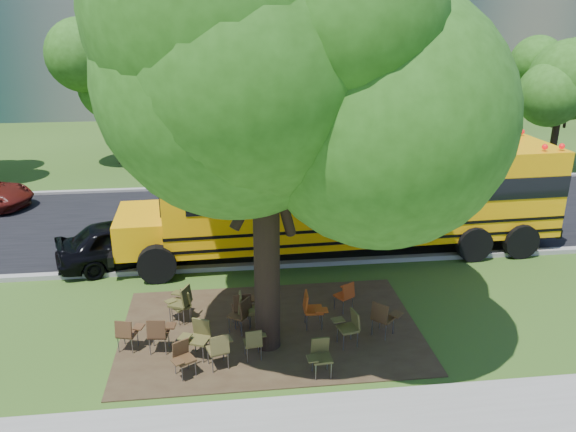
{
  "coord_description": "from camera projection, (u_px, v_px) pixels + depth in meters",
  "views": [
    {
      "loc": [
        0.04,
        -12.07,
        7.12
      ],
      "look_at": [
        1.84,
        3.1,
        1.56
      ],
      "focal_mm": 35.0,
      "sensor_mm": 36.0,
      "label": 1
    }
  ],
  "objects": [
    {
      "name": "dirt_patch",
      "position": [
        271.0,
        330.0,
        13.34
      ],
      "size": [
        7.0,
        4.5,
        0.03
      ],
      "primitive_type": "cube",
      "color": "#382819",
      "rests_on": "ground"
    },
    {
      "name": "kerb_near",
      "position": [
        226.0,
        267.0,
        16.47
      ],
      "size": [
        80.0,
        0.25,
        0.14
      ],
      "primitive_type": "cube",
      "color": "gray",
      "rests_on": "ground"
    },
    {
      "name": "chair_8",
      "position": [
        182.0,
        300.0,
        13.56
      ],
      "size": [
        0.6,
        0.77,
        0.94
      ],
      "rotation": [
        0.0,
        0.0,
        1.15
      ],
      "color": "#4A4720",
      "rests_on": "ground"
    },
    {
      "name": "chair_3",
      "position": [
        198.0,
        335.0,
        12.14
      ],
      "size": [
        0.72,
        0.56,
        0.89
      ],
      "rotation": [
        0.0,
        0.0,
        2.74
      ],
      "color": "brown",
      "rests_on": "ground"
    },
    {
      "name": "chair_10",
      "position": [
        246.0,
        308.0,
        13.19
      ],
      "size": [
        0.55,
        0.6,
        0.93
      ],
      "rotation": [
        0.0,
        0.0,
        -1.56
      ],
      "color": "brown",
      "rests_on": "ground"
    },
    {
      "name": "bg_tree_2",
      "position": [
        113.0,
        77.0,
        26.64
      ],
      "size": [
        4.8,
        4.8,
        6.62
      ],
      "color": "black",
      "rests_on": "ground"
    },
    {
      "name": "school_bus",
      "position": [
        358.0,
        193.0,
        17.23
      ],
      "size": [
        13.47,
        3.5,
        3.27
      ],
      "rotation": [
        0.0,
        0.0,
        0.04
      ],
      "color": "#FEA808",
      "rests_on": "ground"
    },
    {
      "name": "chair_2",
      "position": [
        219.0,
        347.0,
        11.73
      ],
      "size": [
        0.59,
        0.64,
        0.86
      ],
      "rotation": [
        0.0,
        0.0,
        0.29
      ],
      "color": "brown",
      "rests_on": "ground"
    },
    {
      "name": "chair_11",
      "position": [
        243.0,
        305.0,
        13.32
      ],
      "size": [
        0.61,
        0.6,
        0.92
      ],
      "rotation": [
        0.0,
        0.0,
        0.11
      ],
      "color": "#492F1A",
      "rests_on": "ground"
    },
    {
      "name": "chair_12",
      "position": [
        311.0,
        307.0,
        13.24
      ],
      "size": [
        0.54,
        0.62,
        0.93
      ],
      "rotation": [
        0.0,
        0.0,
        4.67
      ],
      "color": "#B04512",
      "rests_on": "ground"
    },
    {
      "name": "chair_14",
      "position": [
        182.0,
        356.0,
        11.52
      ],
      "size": [
        0.53,
        0.65,
        0.78
      ],
      "rotation": [
        0.0,
        0.0,
        3.68
      ],
      "color": "#4A311A",
      "rests_on": "ground"
    },
    {
      "name": "chair_5",
      "position": [
        320.0,
        354.0,
        11.54
      ],
      "size": [
        0.54,
        0.51,
        0.83
      ],
      "rotation": [
        0.0,
        0.0,
        3.2
      ],
      "color": "#44421D",
      "rests_on": "ground"
    },
    {
      "name": "chair_13",
      "position": [
        346.0,
        293.0,
        14.04
      ],
      "size": [
        0.54,
        0.67,
        0.81
      ],
      "rotation": [
        0.0,
        0.0,
        0.55
      ],
      "color": "#AE3C12",
      "rests_on": "ground"
    },
    {
      "name": "bg_tree_4",
      "position": [
        565.0,
        76.0,
        26.11
      ],
      "size": [
        5.0,
        5.0,
        6.85
      ],
      "color": "black",
      "rests_on": "ground"
    },
    {
      "name": "kerb_far",
      "position": [
        224.0,
        187.0,
        24.03
      ],
      "size": [
        80.0,
        0.25,
        0.14
      ],
      "primitive_type": "cube",
      "color": "gray",
      "rests_on": "ground"
    },
    {
      "name": "chair_15",
      "position": [
        242.0,
        311.0,
        13.09
      ],
      "size": [
        0.6,
        0.76,
        0.9
      ],
      "rotation": [
        0.0,
        0.0,
        0.95
      ],
      "color": "#463019",
      "rests_on": "ground"
    },
    {
      "name": "black_car",
      "position": [
        129.0,
        241.0,
        16.69
      ],
      "size": [
        4.43,
        2.83,
        1.4
      ],
      "primitive_type": "imported",
      "rotation": [
        0.0,
        0.0,
        1.88
      ],
      "color": "black",
      "rests_on": "ground"
    },
    {
      "name": "chair_4",
      "position": [
        254.0,
        341.0,
        12.06
      ],
      "size": [
        0.51,
        0.51,
        0.77
      ],
      "rotation": [
        0.0,
        0.0,
        0.13
      ],
      "color": "#4B4620",
      "rests_on": "ground"
    },
    {
      "name": "chair_6",
      "position": [
        349.0,
        324.0,
        12.58
      ],
      "size": [
        0.61,
        0.59,
        0.87
      ],
      "rotation": [
        0.0,
        0.0,
        1.78
      ],
      "color": "brown",
      "rests_on": "ground"
    },
    {
      "name": "ground",
      "position": [
        228.0,
        322.0,
        13.7
      ],
      "size": [
        160.0,
        160.0,
        0.0
      ],
      "primitive_type": "plane",
      "color": "#2C4A17",
      "rests_on": "ground"
    },
    {
      "name": "chair_9",
      "position": [
        181.0,
        303.0,
        13.6
      ],
      "size": [
        0.67,
        0.53,
        0.8
      ],
      "rotation": [
        0.0,
        0.0,
        2.18
      ],
      "color": "brown",
      "rests_on": "ground"
    },
    {
      "name": "main_tree",
      "position": [
        264.0,
        65.0,
        10.61
      ],
      "size": [
        7.2,
        7.2,
        9.79
      ],
      "color": "black",
      "rests_on": "ground"
    },
    {
      "name": "chair_7",
      "position": [
        383.0,
        316.0,
        12.88
      ],
      "size": [
        0.78,
        0.62,
        0.91
      ],
      "rotation": [
        0.0,
        0.0,
        -0.8
      ],
      "color": "#452D18",
      "rests_on": "ground"
    },
    {
      "name": "chair_0",
      "position": [
        159.0,
        332.0,
        12.28
      ],
      "size": [
        0.62,
        0.52,
        0.88
      ],
      "rotation": [
        0.0,
        0.0,
        -0.12
      ],
      "color": "#3F2816",
      "rests_on": "ground"
    },
    {
      "name": "chair_1",
      "position": [
        127.0,
        332.0,
        12.35
      ],
      "size": [
        0.62,
        0.49,
        0.82
      ],
      "rotation": [
        0.0,
        0.0,
        -0.26
      ],
      "color": "#4C2F1B",
      "rests_on": "ground"
    },
    {
      "name": "asphalt_road",
      "position": [
        225.0,
        221.0,
        20.22
      ],
      "size": [
        80.0,
        8.0,
        0.04
      ],
      "primitive_type": "cube",
      "color": "black",
      "rests_on": "ground"
    },
    {
      "name": "bg_tree_3",
      "position": [
        392.0,
        60.0,
        25.93
      ],
      "size": [
        5.6,
        5.6,
        7.84
      ],
      "color": "black",
      "rests_on": "ground"
    }
  ]
}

